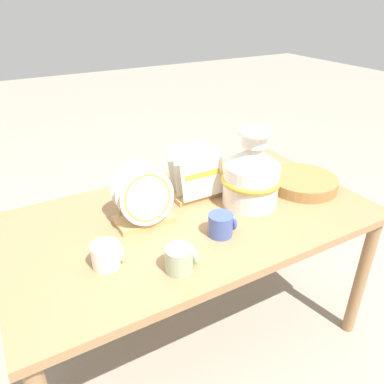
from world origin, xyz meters
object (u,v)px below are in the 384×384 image
wicker_charger_stack (302,182)px  mug_sage_glaze (181,259)px  dish_rack_round_plates (144,202)px  dish_rack_square_plates (195,180)px  ceramic_vase (252,174)px  mug_cobalt_glaze (222,224)px  mug_cream_glaze (107,255)px

wicker_charger_stack → mug_sage_glaze: bearing=-162.8°
mug_sage_glaze → dish_rack_round_plates: bearing=88.2°
dish_rack_square_plates → wicker_charger_stack: 0.52m
ceramic_vase → dish_rack_square_plates: size_ratio=1.48×
ceramic_vase → dish_rack_square_plates: bearing=133.5°
ceramic_vase → dish_rack_round_plates: (-0.47, 0.08, -0.05)m
mug_cobalt_glaze → wicker_charger_stack: bearing=13.9°
dish_rack_round_plates → wicker_charger_stack: (0.78, -0.09, -0.07)m
wicker_charger_stack → dish_rack_round_plates: bearing=173.6°
wicker_charger_stack → mug_cream_glaze: mug_cream_glaze is taller
mug_cobalt_glaze → mug_sage_glaze: bearing=-155.5°
dish_rack_round_plates → mug_cream_glaze: size_ratio=2.33×
dish_rack_square_plates → mug_sage_glaze: size_ratio=2.20×
dish_rack_round_plates → mug_cream_glaze: dish_rack_round_plates is taller
dish_rack_round_plates → mug_cobalt_glaze: bearing=-44.9°
mug_cream_glaze → mug_sage_glaze: (0.21, -0.14, 0.00)m
dish_rack_round_plates → mug_sage_glaze: (-0.01, -0.33, -0.05)m
mug_cream_glaze → dish_rack_round_plates: bearing=40.9°
dish_rack_square_plates → mug_cobalt_glaze: 0.33m
wicker_charger_stack → mug_sage_glaze: 0.83m
ceramic_vase → mug_sage_glaze: size_ratio=3.27×
mug_cobalt_glaze → mug_cream_glaze: bearing=175.5°
wicker_charger_stack → mug_cream_glaze: bearing=-174.2°
wicker_charger_stack → mug_cobalt_glaze: mug_cobalt_glaze is taller
dish_rack_square_plates → wicker_charger_stack: bearing=-21.0°
mug_cobalt_glaze → mug_sage_glaze: (-0.24, -0.11, 0.00)m
wicker_charger_stack → mug_cream_glaze: (-1.00, -0.10, 0.02)m
mug_cream_glaze → mug_sage_glaze: 0.25m
ceramic_vase → dish_rack_square_plates: (-0.17, 0.18, -0.07)m
mug_cream_glaze → mug_sage_glaze: bearing=-34.4°
dish_rack_round_plates → wicker_charger_stack: 0.79m
dish_rack_square_plates → wicker_charger_stack: (0.48, -0.19, -0.05)m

